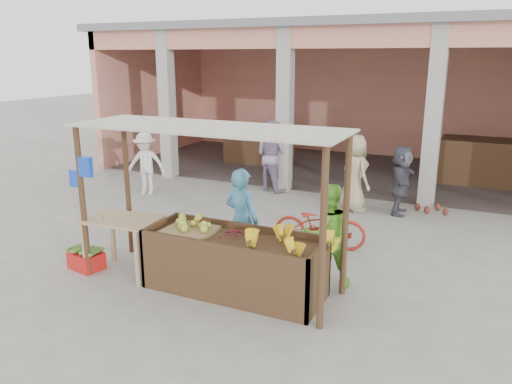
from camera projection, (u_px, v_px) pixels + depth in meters
The scene contains 19 objects.
ground at pixel (205, 285), 7.52m from camera, with size 60.00×60.00×0.00m, color gray.
market_building at pixel (360, 78), 14.59m from camera, with size 14.40×6.40×4.20m.
fruit_stall at pixel (234, 266), 7.21m from camera, with size 2.60×0.95×0.80m, color #4E301F.
stall_awning at pixel (203, 155), 7.06m from camera, with size 4.09×1.35×2.39m.
banana_heap at pixel (288, 242), 6.74m from camera, with size 1.14×0.62×0.21m, color yellow, non-canonical shape.
melon_tray at pixel (190, 227), 7.38m from camera, with size 0.72×0.63×0.19m.
berry_heap at pixel (234, 233), 7.15m from camera, with size 0.48×0.39×0.15m, color maroon.
side_table at pixel (123, 227), 7.77m from camera, with size 1.17×0.83×0.90m.
papaya_pile at pixel (122, 211), 7.70m from camera, with size 0.78×0.45×0.22m, color #489731, non-canonical shape.
red_crate at pixel (86, 260), 8.07m from camera, with size 0.53×0.38×0.28m, color red.
plantain_bundle at pixel (85, 250), 8.02m from camera, with size 0.45×0.31×0.09m, color #4F7F2E, non-canonical shape.
produce_sacks at pixel (433, 198), 10.90m from camera, with size 1.08×0.81×0.66m.
vendor_blue at pixel (242, 216), 7.86m from camera, with size 0.67×0.49×1.78m, color #4995C0.
vendor_green at pixel (327, 233), 7.32m from camera, with size 0.79×0.46×1.65m, color #7BCF3B.
motorcycle at pixel (320, 224), 8.88m from camera, with size 1.71×0.59×0.89m, color #9F271A.
shopper_a at pixel (146, 161), 12.29m from camera, with size 1.06×0.53×1.66m, color white.
shopper_c at pixel (355, 169), 10.91m from camera, with size 0.91×0.59×1.88m, color tan.
shopper_d at pixel (401, 178), 10.71m from camera, with size 1.47×0.60×1.59m, color #44444F.
shopper_f at pixel (272, 152), 12.56m from camera, with size 0.96×0.55×1.97m, color gray.
Camera 1 is at (3.61, -5.91, 3.33)m, focal length 35.00 mm.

